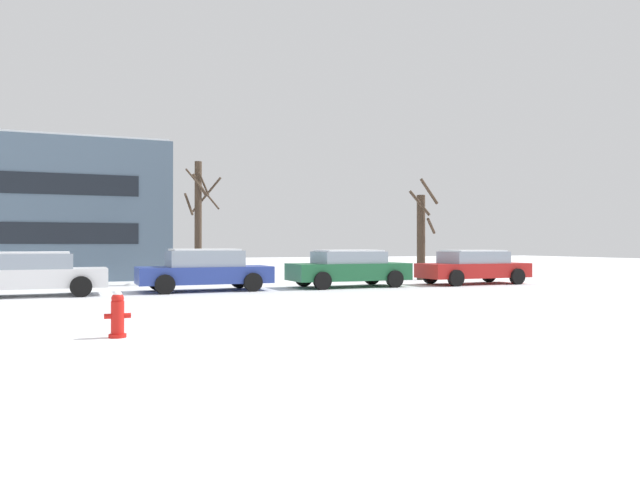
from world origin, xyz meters
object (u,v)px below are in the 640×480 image
Objects in this scene: parked_car_green at (349,268)px; parked_car_red at (473,267)px; fire_hydrant at (118,314)px; parked_car_blue at (205,270)px; parked_car_white at (30,273)px.

parked_car_green is 5.41m from parked_car_red.
parked_car_green is at bearing 177.87° from parked_car_red.
fire_hydrant is 10.22m from parked_car_blue.
parked_car_green is at bearing 0.27° from parked_car_blue.
parked_car_green is at bearing 1.51° from parked_car_white.
parked_car_red is at bearing 0.30° from parked_car_white.
parked_car_red reaches higher than fire_hydrant.
parked_car_blue reaches higher than fire_hydrant.
parked_car_red is (10.81, -0.18, -0.03)m from parked_car_blue.
parked_car_red is (13.88, 9.57, 0.31)m from fire_hydrant.
parked_car_blue is 1.00× the size of parked_car_green.
parked_car_blue reaches higher than parked_car_green.
parked_car_blue is 5.41m from parked_car_green.
parked_car_green is (8.48, 9.77, 0.32)m from fire_hydrant.
parked_car_green is (10.81, 0.29, 0.01)m from parked_car_white.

